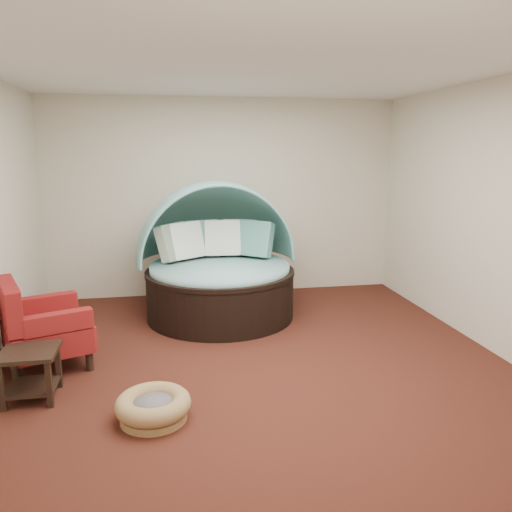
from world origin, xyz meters
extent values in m
plane|color=#491D14|center=(0.00, 0.00, 0.00)|extent=(5.00, 5.00, 0.00)
plane|color=beige|center=(0.00, 2.50, 1.40)|extent=(5.00, 0.00, 5.00)
plane|color=beige|center=(0.00, -2.50, 1.40)|extent=(5.00, 0.00, 5.00)
plane|color=beige|center=(2.50, 0.00, 1.40)|extent=(0.00, 5.00, 5.00)
plane|color=white|center=(0.00, 0.00, 2.80)|extent=(5.00, 5.00, 0.00)
cylinder|color=black|center=(-0.19, 1.40, 0.28)|extent=(2.03, 2.03, 0.56)
cylinder|color=black|center=(-0.19, 1.40, 0.58)|extent=(2.05, 2.05, 0.05)
cylinder|color=#96D5CC|center=(-0.19, 1.40, 0.62)|extent=(1.92, 1.92, 0.12)
cube|color=#35664E|center=(-0.76, 1.67, 0.93)|extent=(0.50, 0.53, 0.49)
cube|color=white|center=(-0.60, 1.73, 0.93)|extent=(0.54, 0.48, 0.49)
cube|color=#60A7A0|center=(-0.38, 1.89, 0.93)|extent=(0.52, 0.38, 0.49)
cube|color=white|center=(-0.11, 1.84, 0.93)|extent=(0.48, 0.29, 0.49)
cube|color=#35664E|center=(0.13, 1.88, 0.93)|extent=(0.53, 0.42, 0.49)
cube|color=#60A7A0|center=(0.31, 1.71, 0.93)|extent=(0.53, 0.50, 0.49)
cylinder|color=olive|center=(-0.98, -0.99, 0.03)|extent=(0.58, 0.58, 0.06)
torus|color=olive|center=(-0.98, -0.99, 0.13)|extent=(0.66, 0.66, 0.15)
cylinder|color=#625D61|center=(-0.98, -0.99, 0.11)|extent=(0.39, 0.39, 0.09)
cylinder|color=black|center=(-2.17, -0.20, 0.09)|extent=(0.09, 0.09, 0.18)
cylinder|color=black|center=(-2.40, 0.37, 0.09)|extent=(0.09, 0.09, 0.18)
cylinder|color=black|center=(-1.60, 0.03, 0.09)|extent=(0.09, 0.09, 0.18)
cylinder|color=black|center=(-1.83, 0.60, 0.09)|extent=(0.09, 0.09, 0.18)
cube|color=maroon|center=(-2.00, 0.20, 0.32)|extent=(0.99, 0.99, 0.26)
cube|color=maroon|center=(-2.28, 0.09, 0.67)|extent=(0.41, 0.76, 0.45)
cube|color=maroon|center=(-1.83, -0.08, 0.54)|extent=(0.61, 0.34, 0.18)
cube|color=maroon|center=(-2.07, 0.52, 0.54)|extent=(0.61, 0.34, 0.18)
cube|color=black|center=(-2.00, -0.47, 0.42)|extent=(0.46, 0.46, 0.04)
cube|color=black|center=(-2.00, -0.47, 0.11)|extent=(0.40, 0.40, 0.03)
cube|color=black|center=(-2.18, -0.65, 0.20)|extent=(0.05, 0.05, 0.40)
cube|color=black|center=(-2.18, -0.29, 0.20)|extent=(0.05, 0.05, 0.40)
cube|color=black|center=(-1.82, -0.65, 0.20)|extent=(0.05, 0.05, 0.40)
cube|color=black|center=(-1.82, -0.29, 0.20)|extent=(0.05, 0.05, 0.40)
camera|label=1|loc=(-0.81, -4.66, 2.08)|focal=35.00mm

